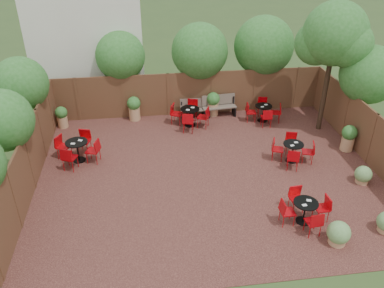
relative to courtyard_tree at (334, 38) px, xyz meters
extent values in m
plane|color=#354F23|center=(-5.28, -2.76, -3.94)|extent=(80.00, 80.00, 0.00)
cube|color=#341715|center=(-5.28, -2.76, -3.93)|extent=(12.00, 10.00, 0.02)
cube|color=#53341F|center=(-5.28, 2.24, -2.94)|extent=(12.00, 0.08, 2.00)
cube|color=#53341F|center=(-11.28, -2.76, -2.94)|extent=(0.08, 10.00, 2.00)
cube|color=#53341F|center=(0.72, -2.76, -2.94)|extent=(0.08, 10.00, 2.00)
cube|color=silver|center=(-9.78, 5.24, 0.06)|extent=(5.00, 4.00, 8.00)
sphere|color=#296A22|center=(-11.88, 0.24, -1.34)|extent=(2.02, 2.02, 2.02)
sphere|color=#296A22|center=(-11.78, -2.76, -1.35)|extent=(1.96, 1.96, 1.96)
sphere|color=#296A22|center=(-8.28, 2.94, -1.29)|extent=(2.17, 2.17, 2.17)
sphere|color=#296A22|center=(-4.78, 2.84, -1.19)|extent=(2.52, 2.52, 2.52)
sphere|color=#296A22|center=(-1.78, 3.04, -1.12)|extent=(2.73, 2.73, 2.73)
sphere|color=#296A22|center=(1.32, -0.76, -1.26)|extent=(2.28, 2.28, 2.28)
cylinder|color=black|center=(0.01, 0.01, -1.77)|extent=(0.21, 0.21, 4.31)
sphere|color=#296A22|center=(0.01, 0.01, 0.17)|extent=(2.48, 2.48, 2.48)
sphere|color=#296A22|center=(-0.49, 0.41, -0.30)|extent=(1.73, 1.73, 1.73)
sphere|color=#296A22|center=(0.41, -0.39, -0.13)|extent=(1.81, 1.81, 1.81)
cube|color=brown|center=(-4.02, 1.79, -3.48)|extent=(1.59, 0.62, 0.05)
cube|color=brown|center=(-4.02, 1.99, -3.20)|extent=(1.55, 0.27, 0.47)
cube|color=black|center=(-4.73, 1.79, -3.72)|extent=(0.11, 0.47, 0.41)
cube|color=black|center=(-3.32, 1.79, -3.72)|extent=(0.11, 0.47, 0.41)
cube|color=brown|center=(-5.11, 1.79, -3.53)|extent=(1.37, 0.44, 0.05)
cube|color=brown|center=(-5.11, 1.97, -3.29)|extent=(1.36, 0.13, 0.41)
cube|color=black|center=(-5.72, 1.79, -3.74)|extent=(0.06, 0.41, 0.36)
cube|color=black|center=(-4.49, 1.79, -3.74)|extent=(0.06, 0.41, 0.36)
cylinder|color=black|center=(-5.46, 1.04, -3.91)|extent=(0.47, 0.47, 0.03)
cylinder|color=black|center=(-5.46, 1.04, -3.53)|extent=(0.05, 0.05, 0.75)
cylinder|color=black|center=(-5.46, 1.04, -3.14)|extent=(0.82, 0.82, 0.03)
cube|color=white|center=(-5.33, 1.12, -3.11)|extent=(0.18, 0.16, 0.02)
cube|color=white|center=(-5.57, 0.91, -3.11)|extent=(0.18, 0.16, 0.02)
cylinder|color=black|center=(-9.96, -1.25, -3.91)|extent=(0.48, 0.48, 0.03)
cylinder|color=black|center=(-9.96, -1.25, -3.52)|extent=(0.05, 0.05, 0.76)
cylinder|color=black|center=(-9.96, -1.25, -3.13)|extent=(0.82, 0.82, 0.03)
cube|color=white|center=(-9.83, -1.17, -3.11)|extent=(0.18, 0.16, 0.02)
cube|color=white|center=(-10.07, -1.38, -3.11)|extent=(0.18, 0.16, 0.02)
cylinder|color=black|center=(-2.19, 1.04, -3.91)|extent=(0.44, 0.44, 0.03)
cylinder|color=black|center=(-2.19, 1.04, -3.56)|extent=(0.05, 0.05, 0.69)
cylinder|color=black|center=(-2.19, 1.04, -3.20)|extent=(0.75, 0.75, 0.03)
cube|color=white|center=(-2.07, 1.12, -3.18)|extent=(0.15, 0.11, 0.01)
cube|color=white|center=(-2.29, 0.92, -3.18)|extent=(0.15, 0.11, 0.01)
cylinder|color=black|center=(-2.88, -5.66, -3.91)|extent=(0.43, 0.43, 0.03)
cylinder|color=black|center=(-2.88, -5.66, -3.56)|extent=(0.05, 0.05, 0.68)
cylinder|color=black|center=(-2.88, -5.66, -3.21)|extent=(0.74, 0.74, 0.03)
cube|color=white|center=(-2.76, -5.58, -3.19)|extent=(0.15, 0.12, 0.01)
cube|color=white|center=(-2.97, -5.78, -3.19)|extent=(0.15, 0.12, 0.01)
cylinder|color=black|center=(-2.05, -2.34, -3.91)|extent=(0.44, 0.44, 0.03)
cylinder|color=black|center=(-2.05, -2.34, -3.56)|extent=(0.05, 0.05, 0.69)
cylinder|color=black|center=(-2.05, -2.34, -3.20)|extent=(0.75, 0.75, 0.03)
cube|color=white|center=(-1.93, -2.26, -3.18)|extent=(0.17, 0.14, 0.01)
cube|color=white|center=(-2.15, -2.45, -3.18)|extent=(0.17, 0.14, 0.01)
cylinder|color=tan|center=(-7.85, 1.94, -3.64)|extent=(0.50, 0.50, 0.57)
sphere|color=#296A22|center=(-7.85, 1.94, -3.13)|extent=(0.60, 0.60, 0.60)
cylinder|color=tan|center=(-4.28, 1.94, -3.64)|extent=(0.50, 0.50, 0.57)
sphere|color=#296A22|center=(-4.28, 1.94, -3.13)|extent=(0.60, 0.60, 0.60)
cylinder|color=tan|center=(-10.93, 1.61, -3.67)|extent=(0.43, 0.43, 0.50)
sphere|color=#296A22|center=(-10.93, 1.61, -3.23)|extent=(0.52, 0.52, 0.52)
cylinder|color=tan|center=(0.37, -1.84, -3.65)|extent=(0.48, 0.48, 0.55)
sphere|color=#296A22|center=(0.37, -1.84, -3.16)|extent=(0.58, 0.58, 0.58)
cylinder|color=tan|center=(-2.26, -6.65, -3.81)|extent=(0.48, 0.48, 0.22)
sphere|color=#60904B|center=(-2.26, -6.65, -3.54)|extent=(0.66, 0.66, 0.66)
cylinder|color=tan|center=(-0.11, -3.99, -3.83)|extent=(0.43, 0.43, 0.19)
sphere|color=#60904B|center=(-0.11, -3.99, -3.58)|extent=(0.58, 0.58, 0.58)
camera|label=1|loc=(-7.43, -14.41, 4.21)|focal=37.44mm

